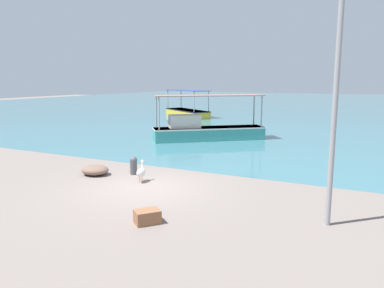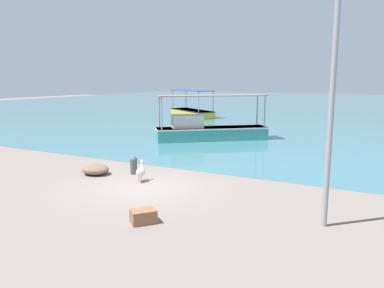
# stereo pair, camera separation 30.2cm
# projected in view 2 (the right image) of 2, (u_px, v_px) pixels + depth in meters

# --- Properties ---
(ground) EXTENTS (120.00, 120.00, 0.00)m
(ground) POSITION_uv_depth(u_px,v_px,m) (144.00, 188.00, 13.22)
(ground) COLOR slate
(harbor_water) EXTENTS (110.00, 90.00, 0.00)m
(harbor_water) POSITION_uv_depth(u_px,v_px,m) (332.00, 105.00, 55.07)
(harbor_water) COLOR #3E737F
(harbor_water) RESTS_ON ground
(fishing_boat_far_right) EXTENTS (6.45, 5.62, 2.81)m
(fishing_boat_far_right) POSITION_uv_depth(u_px,v_px,m) (208.00, 130.00, 23.49)
(fishing_boat_far_right) COLOR teal
(fishing_boat_far_right) RESTS_ON harbor_water
(fishing_boat_near_left) EXTENTS (6.26, 5.09, 2.69)m
(fishing_boat_near_left) POSITION_uv_depth(u_px,v_px,m) (192.00, 111.00, 38.33)
(fishing_boat_near_left) COLOR gold
(fishing_boat_near_left) RESTS_ON harbor_water
(pelican) EXTENTS (0.40, 0.80, 0.80)m
(pelican) POSITION_uv_depth(u_px,v_px,m) (140.00, 172.00, 13.98)
(pelican) COLOR #E0997A
(pelican) RESTS_ON ground
(lamp_post) EXTENTS (0.28, 0.28, 6.58)m
(lamp_post) POSITION_uv_depth(u_px,v_px,m) (333.00, 85.00, 9.18)
(lamp_post) COLOR gray
(lamp_post) RESTS_ON ground
(mooring_bollard) EXTENTS (0.29, 0.29, 0.74)m
(mooring_bollard) POSITION_uv_depth(u_px,v_px,m) (134.00, 165.00, 15.08)
(mooring_bollard) COLOR #47474C
(mooring_bollard) RESTS_ON ground
(net_pile) EXTENTS (1.13, 0.96, 0.40)m
(net_pile) POSITION_uv_depth(u_px,v_px,m) (95.00, 169.00, 15.07)
(net_pile) COLOR brown
(net_pile) RESTS_ON ground
(cargo_crate) EXTENTS (0.78, 0.81, 0.36)m
(cargo_crate) POSITION_uv_depth(u_px,v_px,m) (143.00, 216.00, 9.98)
(cargo_crate) COLOR brown
(cargo_crate) RESTS_ON ground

